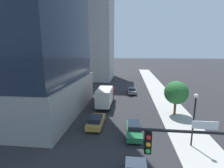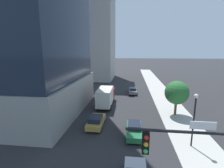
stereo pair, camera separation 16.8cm
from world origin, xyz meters
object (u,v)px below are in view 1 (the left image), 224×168
Objects in this scene: car_gray at (132,91)px; construction_building at (93,28)px; street_lamp at (194,112)px; street_tree at (176,93)px; car_gold at (96,121)px; box_truck at (105,96)px; traffic_light_pole at (202,165)px; car_green at (134,129)px.

construction_building is at bearing 123.74° from car_gray.
street_lamp is 1.06× the size of street_tree.
box_truck reaches higher than car_gold.
street_lamp is 0.73× the size of box_truck.
street_lamp is 1.26× the size of car_gold.
street_lamp is (19.11, -40.70, -13.38)m from construction_building.
street_lamp reaches higher than box_truck.
construction_building is 46.91m from street_lamp.
box_truck is at bearing -74.09° from construction_building.
traffic_light_pole is (15.93, -50.06, -12.42)m from construction_building.
car_gold is at bearing 162.08° from street_lamp.
street_tree reaches higher than box_truck.
construction_building reaches higher than street_lamp.
construction_building is 44.28m from car_green.
traffic_light_pole reaches higher than car_green.
car_green is at bearing -63.77° from box_truck.
traffic_light_pole is at bearing -76.23° from car_green.
construction_building is 9.22× the size of car_gold.
street_lamp is 1.34× the size of car_gray.
street_lamp is at bearing -47.56° from box_truck.
car_gold is at bearing -156.33° from street_tree.
street_lamp reaches higher than street_tree.
traffic_light_pole is at bearing -108.76° from street_lamp.
car_gold is at bearing 160.86° from car_green.
car_green is 0.61× the size of box_truck.
construction_building is 28.94m from car_gray.
street_lamp is 16.28m from box_truck.
traffic_light_pole is 9.93m from street_lamp.
traffic_light_pole is at bearing -59.06° from car_gold.
traffic_light_pole is 18.28m from street_tree.
construction_building reaches higher than box_truck.
car_gray is at bearing 90.00° from car_green.
construction_building reaches higher than car_gray.
car_gold is 18.12m from car_gray.
construction_building is 41.49m from car_gold.
traffic_light_pole reaches higher than street_tree.
car_green is 19.15m from car_gray.
street_lamp is at bearing -16.88° from car_green.
construction_building is at bearing 107.65° from traffic_light_pole.
construction_building is at bearing 108.73° from car_green.
box_truck is (-0.00, 8.40, 1.10)m from car_gold.
car_green is (-5.91, 1.79, -3.12)m from street_lamp.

